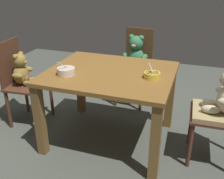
{
  "coord_description": "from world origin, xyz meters",
  "views": [
    {
      "loc": [
        0.75,
        -2.13,
        1.59
      ],
      "look_at": [
        0.0,
        0.05,
        0.52
      ],
      "focal_mm": 42.31,
      "sensor_mm": 36.0,
      "label": 1
    }
  ],
  "objects_px": {
    "porridge_bowl_yellow_near_right": "(152,75)",
    "teddy_chair_near_left": "(22,76)",
    "porridge_bowl_cream_near_left": "(66,71)",
    "teddy_chair_far_center": "(135,58)",
    "dining_table": "(110,84)",
    "teddy_chair_near_right": "(223,104)"
  },
  "relations": [
    {
      "from": "porridge_bowl_yellow_near_right",
      "to": "porridge_bowl_cream_near_left",
      "type": "xyz_separation_m",
      "value": [
        -0.73,
        -0.16,
        0.01
      ]
    },
    {
      "from": "dining_table",
      "to": "teddy_chair_far_center",
      "type": "distance_m",
      "value": 0.91
    },
    {
      "from": "teddy_chair_near_right",
      "to": "porridge_bowl_yellow_near_right",
      "type": "xyz_separation_m",
      "value": [
        -0.6,
        -0.04,
        0.2
      ]
    },
    {
      "from": "dining_table",
      "to": "teddy_chair_near_right",
      "type": "relative_size",
      "value": 1.32
    },
    {
      "from": "teddy_chair_near_right",
      "to": "teddy_chair_far_center",
      "type": "height_order",
      "value": "teddy_chair_far_center"
    },
    {
      "from": "dining_table",
      "to": "teddy_chair_near_left",
      "type": "relative_size",
      "value": 1.25
    },
    {
      "from": "teddy_chair_near_right",
      "to": "teddy_chair_near_left",
      "type": "relative_size",
      "value": 0.95
    },
    {
      "from": "porridge_bowl_yellow_near_right",
      "to": "porridge_bowl_cream_near_left",
      "type": "distance_m",
      "value": 0.75
    },
    {
      "from": "dining_table",
      "to": "teddy_chair_near_left",
      "type": "xyz_separation_m",
      "value": [
        -1.0,
        0.03,
        -0.06
      ]
    },
    {
      "from": "teddy_chair_near_left",
      "to": "porridge_bowl_cream_near_left",
      "type": "xyz_separation_m",
      "value": [
        0.66,
        -0.23,
        0.22
      ]
    },
    {
      "from": "porridge_bowl_yellow_near_right",
      "to": "teddy_chair_near_left",
      "type": "bearing_deg",
      "value": 177.5
    },
    {
      "from": "porridge_bowl_cream_near_left",
      "to": "dining_table",
      "type": "bearing_deg",
      "value": 30.16
    },
    {
      "from": "teddy_chair_near_left",
      "to": "porridge_bowl_yellow_near_right",
      "type": "bearing_deg",
      "value": -7.46
    },
    {
      "from": "teddy_chair_near_left",
      "to": "porridge_bowl_yellow_near_right",
      "type": "relative_size",
      "value": 6.57
    },
    {
      "from": "teddy_chair_far_center",
      "to": "porridge_bowl_cream_near_left",
      "type": "height_order",
      "value": "teddy_chair_far_center"
    },
    {
      "from": "teddy_chair_near_right",
      "to": "teddy_chair_far_center",
      "type": "bearing_deg",
      "value": -45.16
    },
    {
      "from": "dining_table",
      "to": "porridge_bowl_yellow_near_right",
      "type": "height_order",
      "value": "porridge_bowl_yellow_near_right"
    },
    {
      "from": "porridge_bowl_cream_near_left",
      "to": "teddy_chair_far_center",
      "type": "bearing_deg",
      "value": 72.46
    },
    {
      "from": "teddy_chair_near_left",
      "to": "porridge_bowl_yellow_near_right",
      "type": "xyz_separation_m",
      "value": [
        1.39,
        -0.06,
        0.21
      ]
    },
    {
      "from": "dining_table",
      "to": "teddy_chair_far_center",
      "type": "height_order",
      "value": "teddy_chair_far_center"
    },
    {
      "from": "teddy_chair_near_left",
      "to": "teddy_chair_far_center",
      "type": "bearing_deg",
      "value": 36.28
    },
    {
      "from": "teddy_chair_near_left",
      "to": "porridge_bowl_cream_near_left",
      "type": "bearing_deg",
      "value": -23.84
    }
  ]
}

